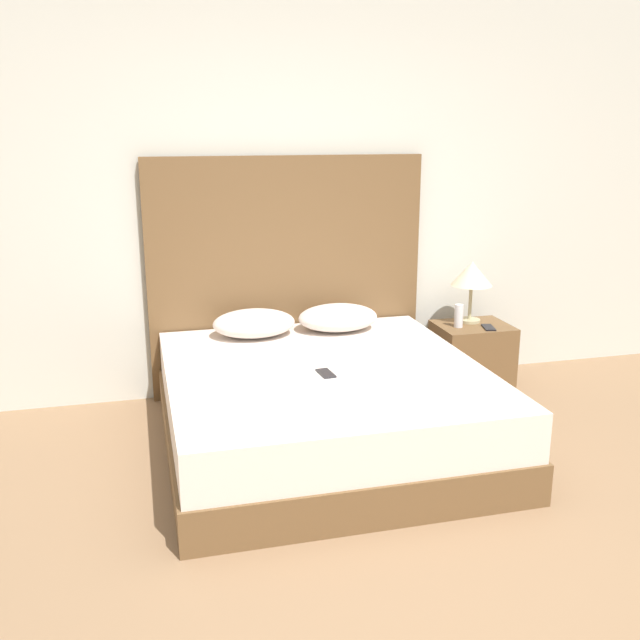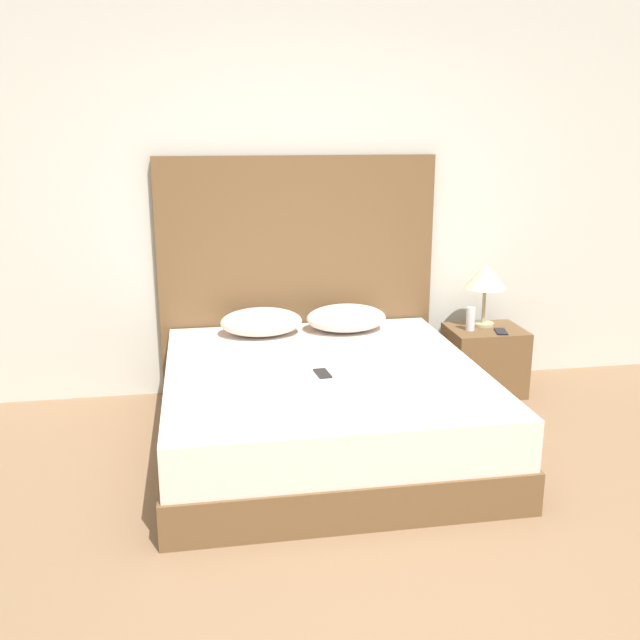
{
  "view_description": "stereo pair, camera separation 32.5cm",
  "coord_description": "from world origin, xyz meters",
  "px_view_note": "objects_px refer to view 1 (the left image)",
  "views": [
    {
      "loc": [
        -1.09,
        -2.23,
        1.81
      ],
      "look_at": [
        -0.1,
        1.56,
        0.74
      ],
      "focal_mm": 40.0,
      "sensor_mm": 36.0,
      "label": 1
    },
    {
      "loc": [
        -0.77,
        -2.3,
        1.81
      ],
      "look_at": [
        -0.1,
        1.56,
        0.74
      ],
      "focal_mm": 40.0,
      "sensor_mm": 36.0,
      "label": 2
    }
  ],
  "objects_px": {
    "bed": "(324,407)",
    "nightstand": "(471,356)",
    "phone_on_bed": "(326,373)",
    "phone_on_nightstand": "(488,327)",
    "table_lamp": "(472,275)"
  },
  "relations": [
    {
      "from": "bed",
      "to": "nightstand",
      "type": "bearing_deg",
      "value": 28.07
    },
    {
      "from": "bed",
      "to": "table_lamp",
      "type": "xyz_separation_m",
      "value": [
        1.27,
        0.75,
        0.56
      ]
    },
    {
      "from": "table_lamp",
      "to": "bed",
      "type": "bearing_deg",
      "value": -149.26
    },
    {
      "from": "nightstand",
      "to": "bed",
      "type": "bearing_deg",
      "value": -151.93
    },
    {
      "from": "bed",
      "to": "phone_on_bed",
      "type": "height_order",
      "value": "phone_on_bed"
    },
    {
      "from": "phone_on_nightstand",
      "to": "bed",
      "type": "bearing_deg",
      "value": -156.73
    },
    {
      "from": "phone_on_bed",
      "to": "nightstand",
      "type": "height_order",
      "value": "phone_on_bed"
    },
    {
      "from": "phone_on_bed",
      "to": "phone_on_nightstand",
      "type": "distance_m",
      "value": 1.51
    },
    {
      "from": "table_lamp",
      "to": "phone_on_nightstand",
      "type": "distance_m",
      "value": 0.38
    },
    {
      "from": "table_lamp",
      "to": "phone_on_nightstand",
      "type": "xyz_separation_m",
      "value": [
        0.05,
        -0.19,
        -0.33
      ]
    },
    {
      "from": "phone_on_bed",
      "to": "nightstand",
      "type": "bearing_deg",
      "value": 31.76
    },
    {
      "from": "bed",
      "to": "nightstand",
      "type": "height_order",
      "value": "bed"
    },
    {
      "from": "bed",
      "to": "phone_on_nightstand",
      "type": "relative_size",
      "value": 11.76
    },
    {
      "from": "nightstand",
      "to": "table_lamp",
      "type": "xyz_separation_m",
      "value": [
        0.01,
        0.08,
        0.57
      ]
    },
    {
      "from": "bed",
      "to": "phone_on_bed",
      "type": "xyz_separation_m",
      "value": [
        -0.02,
        -0.12,
        0.25
      ]
    }
  ]
}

